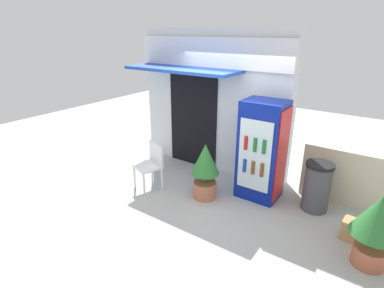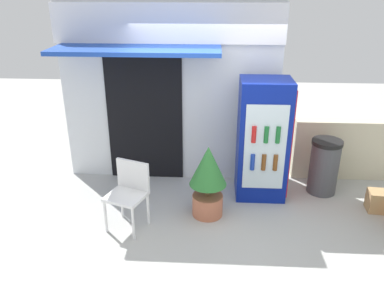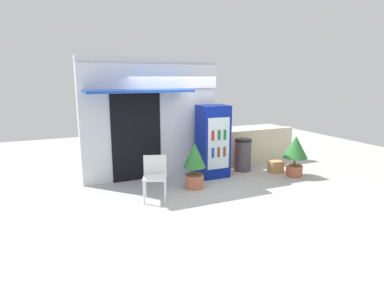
% 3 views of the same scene
% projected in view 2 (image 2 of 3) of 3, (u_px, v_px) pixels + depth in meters
% --- Properties ---
extents(ground, '(16.00, 16.00, 0.00)m').
position_uv_depth(ground, '(211.00, 223.00, 5.33)').
color(ground, '#B2B2AD').
extents(storefront_building, '(3.40, 1.13, 2.95)m').
position_uv_depth(storefront_building, '(169.00, 86.00, 6.10)').
color(storefront_building, silver).
rests_on(storefront_building, ground).
extents(drink_cooler, '(0.75, 0.66, 1.81)m').
position_uv_depth(drink_cooler, '(263.00, 140.00, 5.70)').
color(drink_cooler, navy).
rests_on(drink_cooler, ground).
extents(plastic_chair, '(0.60, 0.57, 0.91)m').
position_uv_depth(plastic_chair, '(129.00, 189.00, 5.09)').
color(plastic_chair, white).
rests_on(plastic_chair, ground).
extents(potted_plant_near_shop, '(0.51, 0.51, 1.05)m').
position_uv_depth(potted_plant_near_shop, '(208.00, 177.00, 5.29)').
color(potted_plant_near_shop, '#BC6B4C').
rests_on(potted_plant_near_shop, ground).
extents(trash_bin, '(0.46, 0.46, 0.87)m').
position_uv_depth(trash_bin, '(324.00, 166.00, 5.95)').
color(trash_bin, '#47474C').
rests_on(trash_bin, ground).
extents(stone_boundary_wall, '(2.40, 0.23, 1.00)m').
position_uv_depth(stone_boundary_wall, '(366.00, 150.00, 6.37)').
color(stone_boundary_wall, beige).
rests_on(stone_boundary_wall, ground).
extents(cardboard_box, '(0.37, 0.28, 0.31)m').
position_uv_depth(cardboard_box, '(380.00, 201.00, 5.56)').
color(cardboard_box, tan).
rests_on(cardboard_box, ground).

